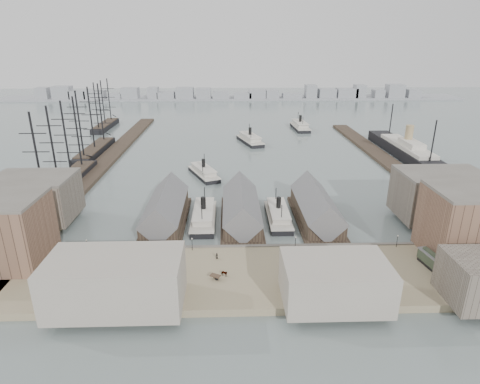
{
  "coord_description": "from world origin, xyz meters",
  "views": [
    {
      "loc": [
        -4.36,
        -110.42,
        58.72
      ],
      "look_at": [
        0.0,
        30.0,
        6.0
      ],
      "focal_mm": 30.0,
      "sensor_mm": 36.0,
      "label": 1
    }
  ],
  "objects_px": {
    "horse_cart_center": "(222,274)",
    "horse_cart_right": "(342,275)",
    "ocean_steamer": "(407,151)",
    "tram": "(432,262)",
    "horse_cart_left": "(112,261)",
    "ferry_docked_west": "(204,216)"
  },
  "relations": [
    {
      "from": "horse_cart_right",
      "to": "tram",
      "type": "bearing_deg",
      "value": -101.2
    },
    {
      "from": "ocean_steamer",
      "to": "horse_cart_center",
      "type": "relative_size",
      "value": 18.06
    },
    {
      "from": "horse_cart_center",
      "to": "horse_cart_right",
      "type": "distance_m",
      "value": 30.81
    },
    {
      "from": "ocean_steamer",
      "to": "horse_cart_left",
      "type": "xyz_separation_m",
      "value": [
        -128.43,
        -110.22,
        -0.93
      ]
    },
    {
      "from": "tram",
      "to": "horse_cart_right",
      "type": "bearing_deg",
      "value": -179.57
    },
    {
      "from": "horse_cart_left",
      "to": "horse_cart_right",
      "type": "relative_size",
      "value": 1.0
    },
    {
      "from": "horse_cart_left",
      "to": "horse_cart_center",
      "type": "height_order",
      "value": "horse_cart_left"
    },
    {
      "from": "ocean_steamer",
      "to": "horse_cart_right",
      "type": "xyz_separation_m",
      "value": [
        -67.52,
        -119.37,
        -0.92
      ]
    },
    {
      "from": "horse_cart_left",
      "to": "tram",
      "type": "bearing_deg",
      "value": -73.29
    },
    {
      "from": "ferry_docked_west",
      "to": "horse_cart_left",
      "type": "distance_m",
      "value": 38.68
    },
    {
      "from": "ferry_docked_west",
      "to": "horse_cart_right",
      "type": "distance_m",
      "value": 54.76
    },
    {
      "from": "ocean_steamer",
      "to": "tram",
      "type": "height_order",
      "value": "ocean_steamer"
    },
    {
      "from": "ocean_steamer",
      "to": "horse_cart_center",
      "type": "xyz_separation_m",
      "value": [
        -98.3,
        -117.99,
        -0.94
      ]
    },
    {
      "from": "horse_cart_right",
      "to": "horse_cart_left",
      "type": "bearing_deg",
      "value": 61.05
    },
    {
      "from": "ferry_docked_west",
      "to": "ocean_steamer",
      "type": "relative_size",
      "value": 0.31
    },
    {
      "from": "ferry_docked_west",
      "to": "ocean_steamer",
      "type": "distance_m",
      "value": 131.69
    },
    {
      "from": "horse_cart_left",
      "to": "horse_cart_right",
      "type": "xyz_separation_m",
      "value": [
        60.91,
        -9.15,
        0.0
      ]
    },
    {
      "from": "tram",
      "to": "ferry_docked_west",
      "type": "bearing_deg",
      "value": 141.52
    },
    {
      "from": "horse_cart_center",
      "to": "ferry_docked_west",
      "type": "bearing_deg",
      "value": 38.58
    },
    {
      "from": "ferry_docked_west",
      "to": "horse_cart_left",
      "type": "height_order",
      "value": "ferry_docked_west"
    },
    {
      "from": "tram",
      "to": "horse_cart_right",
      "type": "xyz_separation_m",
      "value": [
        -25.3,
        -4.1,
        -1.05
      ]
    },
    {
      "from": "ocean_steamer",
      "to": "horse_cart_left",
      "type": "bearing_deg",
      "value": -139.36
    }
  ]
}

